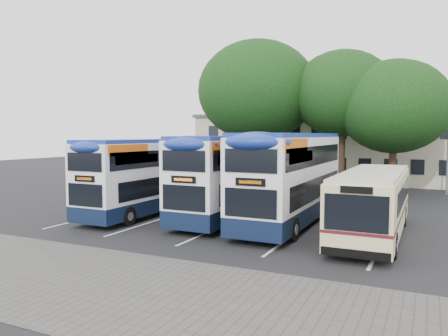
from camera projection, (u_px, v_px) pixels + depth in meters
ground at (274, 255)px, 15.44m from camera, size 120.00×120.00×0.00m
paving_strip at (144, 291)px, 11.79m from camera, size 40.00×6.00×0.01m
bay_lines at (235, 221)px, 21.55m from camera, size 14.12×11.00×0.01m
depot_building at (371, 147)px, 39.51m from camera, size 32.40×8.40×6.20m
tree_left at (257, 91)px, 34.28m from camera, size 9.30×9.30×11.64m
tree_mid at (343, 94)px, 31.99m from camera, size 7.44×7.44×10.43m
tree_right at (394, 107)px, 29.94m from camera, size 7.56×7.56×9.39m
bus_dd_left at (149, 173)px, 23.44m from camera, size 2.33×9.61×4.00m
bus_dd_mid at (234, 173)px, 22.29m from camera, size 2.43×10.02×4.17m
bus_dd_right at (291, 174)px, 20.73m from camera, size 2.51×10.35×4.31m
bus_single at (373, 199)px, 18.13m from camera, size 2.34×9.19×2.74m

